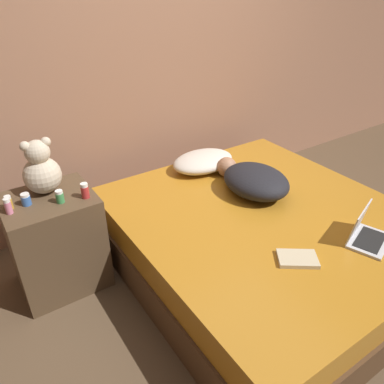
{
  "coord_description": "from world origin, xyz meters",
  "views": [
    {
      "loc": [
        -1.56,
        -1.45,
        1.84
      ],
      "look_at": [
        -0.43,
        0.25,
        0.64
      ],
      "focal_mm": 35.0,
      "sensor_mm": 36.0,
      "label": 1
    }
  ],
  "objects_px": {
    "pillow": "(203,161)",
    "bottle_green": "(60,197)",
    "teddy_bear": "(41,170)",
    "bottle_blue": "(26,199)",
    "person_lying": "(254,180)",
    "bottle_red": "(85,191)",
    "bottle_amber": "(9,203)",
    "bottle_pink": "(8,206)",
    "book": "(297,259)",
    "laptop": "(366,234)"
  },
  "relations": [
    {
      "from": "person_lying",
      "to": "teddy_bear",
      "type": "bearing_deg",
      "value": 159.22
    },
    {
      "from": "person_lying",
      "to": "bottle_blue",
      "type": "xyz_separation_m",
      "value": [
        -1.46,
        0.36,
        0.15
      ]
    },
    {
      "from": "laptop",
      "to": "bottle_red",
      "type": "bearing_deg",
      "value": 121.98
    },
    {
      "from": "laptop",
      "to": "bottle_blue",
      "type": "xyz_separation_m",
      "value": [
        -1.62,
        1.17,
        0.19
      ]
    },
    {
      "from": "bottle_green",
      "to": "laptop",
      "type": "bearing_deg",
      "value": -36.93
    },
    {
      "from": "pillow",
      "to": "bottle_green",
      "type": "relative_size",
      "value": 6.55
    },
    {
      "from": "laptop",
      "to": "teddy_bear",
      "type": "relative_size",
      "value": 0.97
    },
    {
      "from": "teddy_bear",
      "to": "pillow",
      "type": "bearing_deg",
      "value": 1.64
    },
    {
      "from": "pillow",
      "to": "book",
      "type": "height_order",
      "value": "pillow"
    },
    {
      "from": "bottle_red",
      "to": "bottle_pink",
      "type": "distance_m",
      "value": 0.42
    },
    {
      "from": "laptop",
      "to": "teddy_bear",
      "type": "xyz_separation_m",
      "value": [
        -1.48,
        1.27,
        0.31
      ]
    },
    {
      "from": "person_lying",
      "to": "bottle_amber",
      "type": "height_order",
      "value": "bottle_amber"
    },
    {
      "from": "person_lying",
      "to": "bottle_pink",
      "type": "xyz_separation_m",
      "value": [
        -1.56,
        0.32,
        0.16
      ]
    },
    {
      "from": "teddy_bear",
      "to": "bottle_green",
      "type": "height_order",
      "value": "teddy_bear"
    },
    {
      "from": "bottle_red",
      "to": "book",
      "type": "xyz_separation_m",
      "value": [
        0.83,
        -0.96,
        -0.24
      ]
    },
    {
      "from": "book",
      "to": "bottle_pink",
      "type": "bearing_deg",
      "value": 140.43
    },
    {
      "from": "person_lying",
      "to": "bottle_red",
      "type": "xyz_separation_m",
      "value": [
        -1.14,
        0.25,
        0.16
      ]
    },
    {
      "from": "bottle_blue",
      "to": "book",
      "type": "relative_size",
      "value": 0.28
    },
    {
      "from": "bottle_blue",
      "to": "bottle_amber",
      "type": "relative_size",
      "value": 0.86
    },
    {
      "from": "bottle_red",
      "to": "bottle_blue",
      "type": "relative_size",
      "value": 1.31
    },
    {
      "from": "teddy_bear",
      "to": "book",
      "type": "xyz_separation_m",
      "value": [
        1.02,
        -1.17,
        -0.34
      ]
    },
    {
      "from": "teddy_bear",
      "to": "bottle_amber",
      "type": "height_order",
      "value": "teddy_bear"
    },
    {
      "from": "person_lying",
      "to": "bottle_green",
      "type": "xyz_separation_m",
      "value": [
        -1.28,
        0.28,
        0.15
      ]
    },
    {
      "from": "laptop",
      "to": "book",
      "type": "bearing_deg",
      "value": 149.6
    },
    {
      "from": "person_lying",
      "to": "teddy_bear",
      "type": "height_order",
      "value": "teddy_bear"
    },
    {
      "from": "person_lying",
      "to": "bottle_red",
      "type": "height_order",
      "value": "bottle_red"
    },
    {
      "from": "person_lying",
      "to": "book",
      "type": "height_order",
      "value": "person_lying"
    },
    {
      "from": "pillow",
      "to": "bottle_pink",
      "type": "relative_size",
      "value": 5.45
    },
    {
      "from": "bottle_green",
      "to": "teddy_bear",
      "type": "bearing_deg",
      "value": 101.69
    },
    {
      "from": "teddy_bear",
      "to": "book",
      "type": "relative_size",
      "value": 1.34
    },
    {
      "from": "laptop",
      "to": "bottle_amber",
      "type": "height_order",
      "value": "bottle_amber"
    },
    {
      "from": "bottle_amber",
      "to": "book",
      "type": "distance_m",
      "value": 1.66
    },
    {
      "from": "bottle_red",
      "to": "bottle_blue",
      "type": "height_order",
      "value": "bottle_red"
    },
    {
      "from": "bottle_red",
      "to": "book",
      "type": "bearing_deg",
      "value": -49.09
    },
    {
      "from": "laptop",
      "to": "pillow",
      "type": "bearing_deg",
      "value": 82.26
    },
    {
      "from": "bottle_blue",
      "to": "book",
      "type": "bearing_deg",
      "value": -43.11
    },
    {
      "from": "pillow",
      "to": "bottle_amber",
      "type": "relative_size",
      "value": 6.14
    },
    {
      "from": "bottle_blue",
      "to": "bottle_amber",
      "type": "height_order",
      "value": "bottle_amber"
    },
    {
      "from": "teddy_bear",
      "to": "bottle_red",
      "type": "xyz_separation_m",
      "value": [
        0.18,
        -0.21,
        -0.1
      ]
    },
    {
      "from": "bottle_green",
      "to": "book",
      "type": "bearing_deg",
      "value": -45.43
    },
    {
      "from": "pillow",
      "to": "bottle_red",
      "type": "height_order",
      "value": "bottle_red"
    },
    {
      "from": "bottle_amber",
      "to": "book",
      "type": "xyz_separation_m",
      "value": [
        1.24,
        -1.08,
        -0.24
      ]
    },
    {
      "from": "bottle_green",
      "to": "book",
      "type": "height_order",
      "value": "bottle_green"
    },
    {
      "from": "bottle_pink",
      "to": "teddy_bear",
      "type": "bearing_deg",
      "value": 29.94
    },
    {
      "from": "pillow",
      "to": "person_lying",
      "type": "relative_size",
      "value": 0.79
    },
    {
      "from": "person_lying",
      "to": "laptop",
      "type": "distance_m",
      "value": 0.83
    },
    {
      "from": "bottle_blue",
      "to": "bottle_green",
      "type": "xyz_separation_m",
      "value": [
        0.17,
        -0.08,
        0.0
      ]
    },
    {
      "from": "bottle_red",
      "to": "bottle_pink",
      "type": "xyz_separation_m",
      "value": [
        -0.42,
        0.07,
        -0.0
      ]
    },
    {
      "from": "bottle_green",
      "to": "bottle_pink",
      "type": "distance_m",
      "value": 0.28
    },
    {
      "from": "pillow",
      "to": "book",
      "type": "xyz_separation_m",
      "value": [
        -0.21,
        -1.21,
        -0.06
      ]
    }
  ]
}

